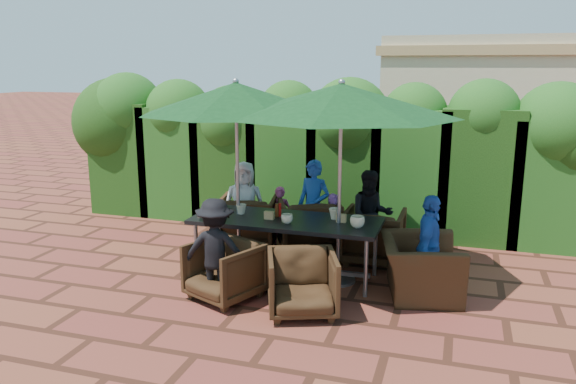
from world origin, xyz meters
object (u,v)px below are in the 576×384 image
(dining_table, at_px, (286,225))
(chair_near_right, at_px, (302,280))
(umbrella_left, at_px, (236,99))
(chair_far_left, at_px, (248,218))
(chair_end_right, at_px, (421,258))
(chair_near_left, at_px, (224,268))
(chair_far_right, at_px, (373,233))
(umbrella_right, at_px, (341,100))
(chair_far_mid, at_px, (309,223))

(dining_table, xyz_separation_m, chair_near_right, (0.49, -0.99, -0.30))
(umbrella_left, height_order, chair_near_right, umbrella_left)
(chair_far_left, distance_m, chair_near_right, 2.43)
(chair_near_right, relative_size, chair_end_right, 0.74)
(chair_near_left, bearing_deg, chair_near_right, 17.02)
(chair_end_right, bearing_deg, chair_near_left, 98.14)
(chair_far_right, relative_size, chair_end_right, 0.80)
(umbrella_left, relative_size, umbrella_right, 0.89)
(chair_far_left, height_order, chair_end_right, chair_end_right)
(umbrella_left, distance_m, chair_near_right, 2.41)
(umbrella_right, xyz_separation_m, chair_end_right, (0.99, -0.11, -1.78))
(umbrella_left, height_order, chair_far_mid, umbrella_left)
(dining_table, xyz_separation_m, umbrella_right, (0.66, 0.02, 1.54))
(chair_far_right, bearing_deg, dining_table, 41.69)
(umbrella_right, relative_size, chair_end_right, 2.74)
(umbrella_left, bearing_deg, umbrella_right, -1.07)
(umbrella_right, xyz_separation_m, chair_far_mid, (-0.64, 0.99, -1.79))
(chair_far_right, distance_m, chair_end_right, 1.16)
(chair_far_right, xyz_separation_m, chair_near_left, (-1.43, -1.72, -0.04))
(umbrella_left, distance_m, chair_near_left, 2.08)
(dining_table, distance_m, chair_far_left, 1.37)
(chair_far_right, distance_m, chair_near_left, 2.24)
(chair_near_left, bearing_deg, chair_far_mid, 99.34)
(dining_table, bearing_deg, chair_near_right, -63.40)
(chair_far_mid, relative_size, chair_far_right, 1.06)
(umbrella_right, bearing_deg, umbrella_left, 178.93)
(dining_table, height_order, umbrella_left, umbrella_left)
(dining_table, relative_size, chair_near_left, 3.20)
(chair_far_mid, height_order, chair_near_right, chair_far_mid)
(dining_table, distance_m, chair_end_right, 1.68)
(chair_far_mid, xyz_separation_m, chair_near_right, (0.47, -2.00, -0.05))
(chair_far_mid, height_order, chair_far_right, chair_far_mid)
(chair_near_right, xyz_separation_m, chair_end_right, (1.16, 0.90, 0.07))
(dining_table, distance_m, chair_far_mid, 1.04)
(chair_far_left, bearing_deg, umbrella_left, 92.90)
(chair_near_left, height_order, chair_end_right, chair_end_right)
(chair_far_right, bearing_deg, chair_far_left, -4.28)
(dining_table, distance_m, chair_near_left, 1.04)
(chair_near_left, bearing_deg, umbrella_right, 62.35)
(dining_table, height_order, chair_far_left, chair_far_left)
(chair_far_right, height_order, chair_near_left, chair_far_right)
(chair_far_right, bearing_deg, chair_near_right, 76.06)
(chair_near_left, height_order, chair_near_right, chair_near_right)
(chair_far_mid, height_order, chair_near_left, chair_far_mid)
(chair_near_right, bearing_deg, umbrella_right, 59.83)
(chair_far_mid, relative_size, chair_end_right, 0.85)
(umbrella_left, xyz_separation_m, chair_far_mid, (0.68, 0.96, -1.79))
(chair_far_right, bearing_deg, chair_end_right, 127.04)
(chair_end_right, bearing_deg, dining_table, 74.67)
(chair_far_left, height_order, chair_near_left, chair_far_left)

